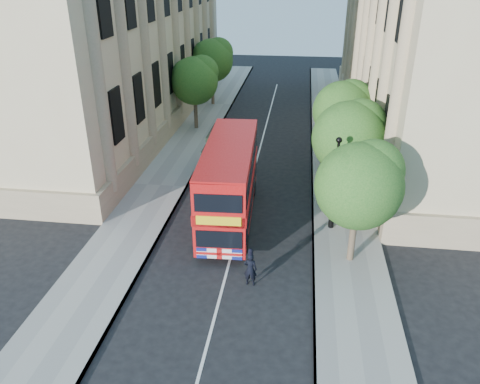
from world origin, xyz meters
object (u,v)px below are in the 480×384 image
at_px(lamp_post, 334,187).
at_px(police_constable, 250,269).
at_px(double_decker_bus, 229,180).
at_px(box_van, 224,155).
at_px(woman_pedestrian, 349,205).

xyz_separation_m(lamp_post, police_constable, (-3.81, -5.49, -1.69)).
bearing_deg(lamp_post, double_decker_bus, 176.34).
height_order(double_decker_bus, police_constable, double_decker_bus).
distance_m(box_van, police_constable, 12.51).
bearing_deg(lamp_post, police_constable, -124.75).
height_order(lamp_post, box_van, lamp_post).
xyz_separation_m(lamp_post, double_decker_bus, (-5.63, 0.36, -0.11)).
height_order(lamp_post, woman_pedestrian, lamp_post).
xyz_separation_m(double_decker_bus, box_van, (-1.36, 6.24, -0.99)).
relative_size(police_constable, woman_pedestrian, 1.09).
relative_size(double_decker_bus, box_van, 1.88).
distance_m(double_decker_bus, box_van, 6.46).
relative_size(box_van, woman_pedestrian, 3.39).
distance_m(box_van, woman_pedestrian, 9.61).
xyz_separation_m(box_van, woman_pedestrian, (8.01, -5.29, -0.55)).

